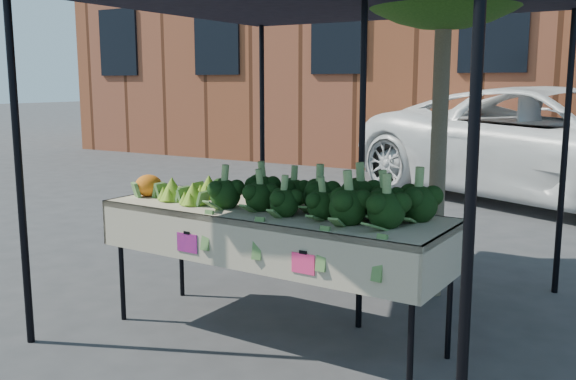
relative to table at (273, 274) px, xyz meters
The scene contains 7 objects.
ground 0.46m from the table, 85.32° to the left, with size 90.00×90.00×0.00m, color #313133.
table is the anchor object (origin of this frame).
canopy 1.08m from the table, 82.09° to the left, with size 3.16×3.16×2.74m, color black, non-canonical shape.
broccoli_heap 0.67m from the table, ahead, with size 1.49×0.59×0.28m, color black.
romanesco_cluster 0.87m from the table, behind, with size 0.44×0.48×0.21m, color #7FBC2E.
cauliflower_pair 1.18m from the table, behind, with size 0.21×0.21×0.19m, color orange.
street_tree 2.13m from the table, 65.29° to the left, with size 1.90×1.90×3.75m, color #1E4C14, non-canonical shape.
Camera 1 is at (2.18, -3.62, 1.73)m, focal length 39.55 mm.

